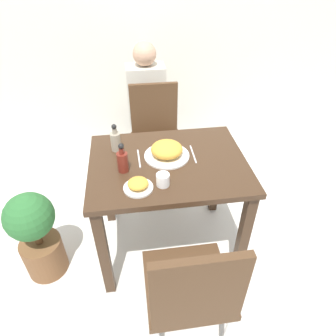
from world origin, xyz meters
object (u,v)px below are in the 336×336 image
(chair_far, at_px, (156,133))
(food_plate, at_px, (166,151))
(chair_near, at_px, (191,290))
(side_plate, at_px, (138,185))
(person_figure, at_px, (147,107))
(drink_cup, at_px, (163,180))
(condiment_bottle, at_px, (116,140))
(potted_plant_left, at_px, (36,234))
(sauce_bottle, at_px, (123,161))

(chair_far, distance_m, food_plate, 0.75)
(chair_far, height_order, food_plate, chair_far)
(chair_near, relative_size, side_plate, 5.72)
(food_plate, xyz_separation_m, side_plate, (-0.19, -0.28, -0.02))
(food_plate, bearing_deg, person_figure, 91.93)
(chair_far, relative_size, drink_cup, 12.50)
(condiment_bottle, relative_size, potted_plant_left, 0.28)
(side_plate, xyz_separation_m, potted_plant_left, (-0.66, 0.13, -0.44))
(chair_far, height_order, person_figure, person_figure)
(side_plate, bearing_deg, food_plate, 55.55)
(chair_near, height_order, sauce_bottle, sauce_bottle)
(side_plate, distance_m, condiment_bottle, 0.41)
(sauce_bottle, bearing_deg, potted_plant_left, -175.56)
(food_plate, distance_m, person_figure, 1.11)
(condiment_bottle, bearing_deg, chair_near, -70.26)
(chair_near, bearing_deg, sauce_bottle, -67.11)
(side_plate, relative_size, person_figure, 0.14)
(person_figure, bearing_deg, chair_near, -88.50)
(side_plate, xyz_separation_m, sauce_bottle, (-0.07, 0.17, 0.04))
(sauce_bottle, bearing_deg, side_plate, -66.49)
(side_plate, distance_m, person_figure, 1.39)
(food_plate, bearing_deg, sauce_bottle, -158.49)
(food_plate, bearing_deg, drink_cup, -101.65)
(chair_near, relative_size, drink_cup, 12.50)
(chair_near, relative_size, condiment_bottle, 4.99)
(condiment_bottle, bearing_deg, person_figure, 74.53)
(drink_cup, distance_m, person_figure, 1.37)
(side_plate, distance_m, drink_cup, 0.14)
(chair_far, bearing_deg, sauce_bottle, -108.83)
(side_plate, xyz_separation_m, condiment_bottle, (-0.11, 0.40, 0.04))
(condiment_bottle, bearing_deg, side_plate, -73.98)
(drink_cup, bearing_deg, food_plate, 78.35)
(person_figure, bearing_deg, potted_plant_left, -123.48)
(potted_plant_left, height_order, person_figure, person_figure)
(person_figure, bearing_deg, food_plate, -88.07)
(drink_cup, relative_size, potted_plant_left, 0.11)
(drink_cup, relative_size, condiment_bottle, 0.40)
(chair_far, distance_m, sauce_bottle, 0.89)
(sauce_bottle, bearing_deg, condiment_bottle, 99.82)
(condiment_bottle, bearing_deg, sauce_bottle, -80.18)
(food_plate, bearing_deg, chair_far, 89.49)
(drink_cup, xyz_separation_m, person_figure, (0.02, 1.35, -0.22))
(chair_far, xyz_separation_m, sauce_bottle, (-0.27, -0.79, 0.31))
(potted_plant_left, distance_m, person_figure, 1.50)
(sauce_bottle, bearing_deg, drink_cup, -37.05)
(drink_cup, relative_size, sauce_bottle, 0.40)
(food_plate, distance_m, sauce_bottle, 0.29)
(condiment_bottle, xyz_separation_m, potted_plant_left, (-0.55, -0.27, -0.48))
(person_figure, bearing_deg, condiment_bottle, -105.47)
(side_plate, height_order, person_figure, person_figure)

